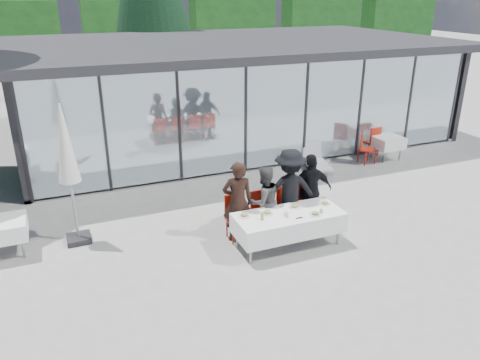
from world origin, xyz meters
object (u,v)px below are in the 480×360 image
(plate_d, at_px, (325,203))
(folded_eyeglasses, at_px, (299,218))
(diner_chair_c, at_px, (287,206))
(plate_extra, at_px, (315,214))
(spare_table_right, at_px, (387,142))
(spare_chair_b, at_px, (373,140))
(diner_chair_b, at_px, (262,210))
(diner_a, at_px, (238,202))
(diner_chair_a, at_px, (236,215))
(diner_b, at_px, (264,201))
(market_umbrella, at_px, (66,153))
(plate_c, at_px, (295,206))
(juice_bottle, at_px, (262,216))
(diner_d, at_px, (310,191))
(diner_chair_d, at_px, (308,202))
(spare_chair_a, at_px, (365,147))
(plate_b, at_px, (267,213))
(lounger, at_px, (315,160))
(plate_a, at_px, (244,215))
(spare_table_left, at_px, (4,229))
(diner_c, at_px, (290,190))
(dining_table, at_px, (288,223))

(plate_d, height_order, folded_eyeglasses, plate_d)
(diner_chair_c, height_order, plate_extra, diner_chair_c)
(spare_table_right, xyz_separation_m, spare_chair_b, (-0.25, 0.40, -0.02))
(diner_chair_b, relative_size, diner_chair_c, 1.00)
(diner_chair_b, relative_size, plate_d, 3.92)
(diner_a, xyz_separation_m, diner_chair_a, (0.00, 0.09, -0.35))
(diner_b, xyz_separation_m, market_umbrella, (-3.80, 1.20, 1.20))
(diner_a, distance_m, market_umbrella, 3.59)
(plate_c, bearing_deg, diner_chair_c, 78.83)
(juice_bottle, distance_m, spare_table_right, 7.15)
(diner_d, relative_size, diner_chair_d, 1.75)
(diner_chair_c, relative_size, spare_chair_a, 1.00)
(diner_chair_a, xyz_separation_m, spare_table_right, (6.32, 2.95, 0.02))
(plate_d, xyz_separation_m, spare_chair_b, (4.27, 4.00, -0.24))
(diner_chair_d, relative_size, plate_b, 3.92)
(plate_d, distance_m, juice_bottle, 1.57)
(market_umbrella, distance_m, lounger, 7.49)
(diner_a, height_order, plate_a, diner_a)
(diner_b, relative_size, juice_bottle, 10.16)
(spare_chair_b, bearing_deg, spare_table_left, -168.21)
(diner_a, bearing_deg, lounger, -127.81)
(diner_chair_d, height_order, spare_chair_b, same)
(diner_c, relative_size, diner_chair_d, 1.94)
(juice_bottle, xyz_separation_m, spare_table_left, (-4.81, 1.94, -0.27))
(spare_table_left, bearing_deg, spare_chair_a, 9.97)
(diner_b, distance_m, spare_table_right, 6.48)
(diner_chair_a, height_order, diner_d, diner_d)
(diner_chair_a, bearing_deg, diner_c, -4.22)
(plate_extra, distance_m, folded_eyeglasses, 0.38)
(diner_chair_b, height_order, diner_chair_d, same)
(folded_eyeglasses, distance_m, lounger, 5.03)
(diner_d, xyz_separation_m, market_umbrella, (-4.95, 1.20, 1.14))
(plate_c, bearing_deg, spare_chair_a, 38.48)
(diner_chair_a, xyz_separation_m, spare_chair_b, (6.07, 3.36, 0.00))
(dining_table, distance_m, diner_b, 0.76)
(diner_c, relative_size, spare_table_left, 2.20)
(diner_d, bearing_deg, diner_chair_d, -82.35)
(diner_a, height_order, diner_chair_b, diner_a)
(spare_chair_a, relative_size, spare_chair_b, 1.00)
(diner_b, distance_m, juice_bottle, 0.80)
(diner_a, bearing_deg, plate_d, 175.35)
(diner_chair_c, relative_size, plate_extra, 3.92)
(plate_a, height_order, folded_eyeglasses, plate_a)
(plate_a, distance_m, spare_table_right, 7.24)
(dining_table, relative_size, diner_c, 1.19)
(diner_b, bearing_deg, spare_table_right, -161.78)
(diner_d, height_order, folded_eyeglasses, diner_d)
(diner_a, distance_m, diner_chair_d, 1.80)
(diner_chair_c, relative_size, folded_eyeglasses, 6.96)
(lounger, bearing_deg, diner_b, -135.24)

